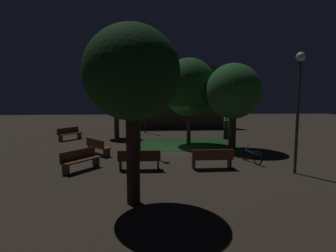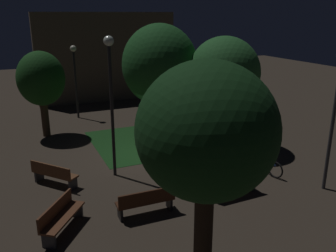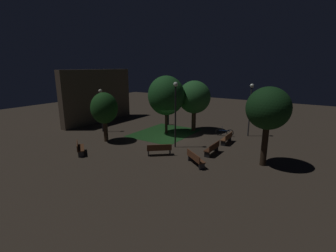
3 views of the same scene
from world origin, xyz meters
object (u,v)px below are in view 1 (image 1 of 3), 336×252
(bench_front_left, at_px, (139,159))
(bench_lawn_edge, at_px, (80,159))
(tree_lawn_side, at_px, (189,87))
(pedestrian, at_px, (226,128))
(bicycle, at_px, (251,155))
(tree_back_left, at_px, (233,92))
(bench_path_side, at_px, (212,158))
(bench_by_lamp, at_px, (97,146))
(bench_corner, at_px, (69,133))
(tree_right_canopy, at_px, (116,99))
(lamp_post_near_wall, at_px, (299,93))
(lamp_post_plaza_east, at_px, (139,90))
(lamp_post_plaza_west, at_px, (145,99))
(tree_back_right, at_px, (132,74))

(bench_front_left, distance_m, bench_lawn_edge, 2.51)
(tree_lawn_side, distance_m, pedestrian, 4.50)
(bicycle, bearing_deg, bench_front_left, -169.30)
(bicycle, bearing_deg, tree_back_left, 88.29)
(bench_front_left, relative_size, tree_back_left, 0.36)
(bench_path_side, distance_m, bicycle, 2.32)
(bench_by_lamp, bearing_deg, bench_corner, 119.43)
(bench_by_lamp, xyz_separation_m, tree_right_canopy, (0.34, 5.91, 2.41))
(bench_front_left, height_order, tree_back_left, tree_back_left)
(bench_corner, distance_m, tree_lawn_side, 9.17)
(tree_right_canopy, xyz_separation_m, bicycle, (7.24, -8.10, -2.55))
(tree_lawn_side, distance_m, tree_right_canopy, 5.88)
(bench_front_left, relative_size, lamp_post_near_wall, 0.37)
(pedestrian, bearing_deg, tree_back_left, -100.27)
(bench_front_left, bearing_deg, tree_back_left, 38.92)
(bench_front_left, distance_m, tree_lawn_side, 7.49)
(tree_right_canopy, distance_m, lamp_post_plaza_east, 6.24)
(tree_right_canopy, height_order, lamp_post_plaza_west, tree_right_canopy)
(bench_lawn_edge, distance_m, lamp_post_plaza_west, 12.15)
(bench_path_side, xyz_separation_m, bench_lawn_edge, (-5.64, 0.18, 0.00))
(bench_front_left, bearing_deg, lamp_post_plaza_west, 89.63)
(tree_lawn_side, relative_size, tree_right_canopy, 1.30)
(bench_path_side, bearing_deg, tree_lawn_side, 91.40)
(bench_path_side, height_order, pedestrian, pedestrian)
(pedestrian, bearing_deg, bench_front_left, -127.21)
(bench_path_side, relative_size, tree_lawn_side, 0.33)
(bench_by_lamp, relative_size, lamp_post_near_wall, 0.35)
(tree_right_canopy, relative_size, tree_back_right, 0.82)
(tree_back_right, bearing_deg, tree_right_canopy, 98.80)
(bench_front_left, relative_size, lamp_post_plaza_west, 0.43)
(bench_path_side, relative_size, tree_right_canopy, 0.43)
(bench_corner, xyz_separation_m, lamp_post_near_wall, (11.66, -9.27, 2.79))
(tree_back_left, bearing_deg, bench_by_lamp, -171.62)
(tree_right_canopy, bearing_deg, lamp_post_near_wall, -49.96)
(bench_lawn_edge, bearing_deg, tree_right_canopy, 86.77)
(bench_corner, relative_size, lamp_post_near_wall, 0.36)
(lamp_post_plaza_west, bearing_deg, tree_right_canopy, -127.44)
(bench_by_lamp, distance_m, tree_right_canopy, 6.39)
(tree_back_left, relative_size, lamp_post_near_wall, 1.03)
(bench_front_left, xyz_separation_m, pedestrian, (5.98, 7.88, 0.37))
(lamp_post_near_wall, distance_m, lamp_post_plaza_east, 7.65)
(tree_back_left, bearing_deg, lamp_post_plaza_east, -168.28)
(pedestrian, bearing_deg, lamp_post_near_wall, -87.41)
(bench_lawn_edge, height_order, tree_back_right, tree_back_right)
(bench_front_left, xyz_separation_m, lamp_post_plaza_east, (-0.10, 3.18, 3.00))
(bench_front_left, distance_m, lamp_post_plaza_west, 12.05)
(bench_path_side, relative_size, bench_corner, 1.05)
(tree_lawn_side, bearing_deg, tree_back_left, -37.07)
(bench_lawn_edge, bearing_deg, bench_path_side, -1.84)
(lamp_post_plaza_east, xyz_separation_m, bicycle, (5.33, -2.19, -3.14))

